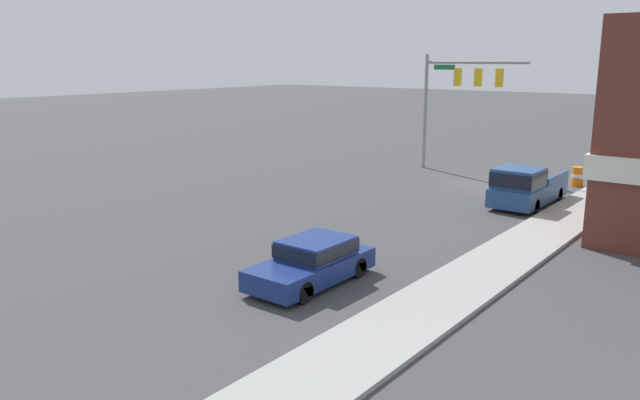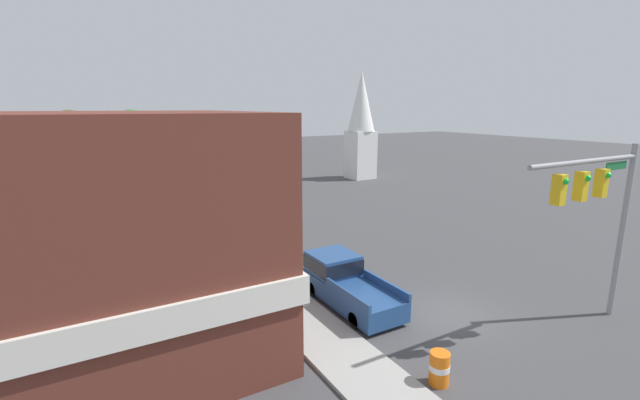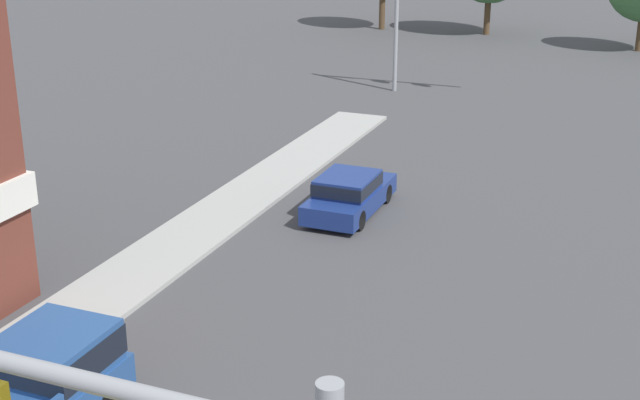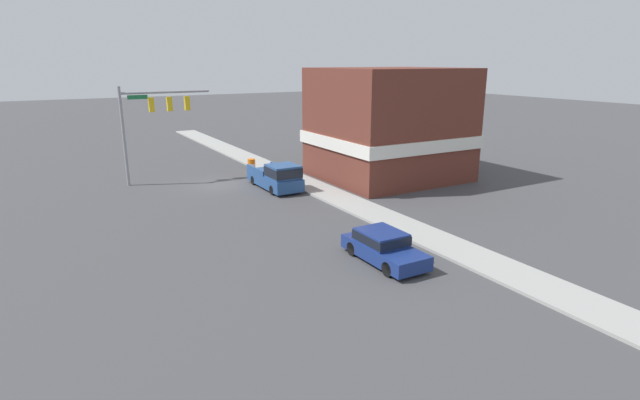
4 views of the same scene
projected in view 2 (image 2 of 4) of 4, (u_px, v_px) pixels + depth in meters
The scene contains 13 objects.
ground_plane at pixel (453, 314), 17.94m from camera, with size 200.00×200.00×0.00m, color #424244.
sidewalk_curb at pixel (338, 351), 15.14m from camera, with size 2.40×60.00×0.14m.
near_signal_assembly at pixel (598, 198), 15.80m from camera, with size 6.56×0.49×7.15m.
far_signal_assembly at pixel (177, 138), 45.42m from camera, with size 8.34×0.49×7.16m.
car_lead at pixel (255, 213), 31.89m from camera, with size 1.88×4.45×1.40m.
pickup_truck_parked at pixel (344, 281), 18.99m from camera, with size 2.06×5.41×1.95m.
construction_barrel at pixel (439, 368), 13.33m from camera, with size 0.64×0.64×1.08m.
corner_brick_building at pixel (106, 242), 14.42m from camera, with size 10.41×9.66×8.36m.
church_steeple at pixel (361, 123), 50.76m from camera, with size 3.18×3.18×12.63m.
backdrop_tree_left_far at pixel (71, 129), 56.71m from camera, with size 5.09×5.09×8.18m.
backdrop_tree_left_mid at pixel (134, 130), 61.05m from camera, with size 5.99×5.99×8.21m.
backdrop_tree_center at pixel (212, 135), 64.18m from camera, with size 4.92×4.92×6.79m.
backdrop_tree_right_mid at pixel (256, 131), 67.88m from camera, with size 4.97×4.97×7.27m.
Camera 2 is at (-13.08, -11.50, 8.53)m, focal length 24.00 mm.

